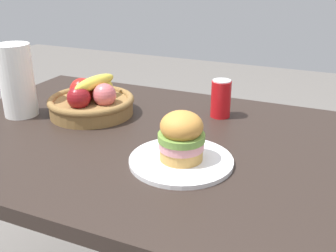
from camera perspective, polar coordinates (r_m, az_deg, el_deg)
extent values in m
cube|color=#2D231E|center=(1.17, -1.49, -2.65)|extent=(1.40, 0.90, 0.04)
cylinder|color=#2D231E|center=(1.92, -13.69, -5.15)|extent=(0.07, 0.07, 0.71)
cylinder|color=white|center=(1.02, 1.91, -5.04)|extent=(0.27, 0.27, 0.01)
cylinder|color=tan|center=(1.01, 1.93, -3.99)|extent=(0.11, 0.11, 0.03)
cylinder|color=pink|center=(1.00, 1.95, -2.66)|extent=(0.12, 0.12, 0.02)
cylinder|color=olive|center=(0.99, 1.96, -1.61)|extent=(0.12, 0.12, 0.02)
ellipsoid|color=gold|center=(0.98, 1.99, -0.02)|extent=(0.11, 0.11, 0.08)
cylinder|color=red|center=(1.31, 7.68, 3.90)|extent=(0.07, 0.07, 0.12)
cylinder|color=silver|center=(1.29, 7.82, 6.54)|extent=(0.06, 0.06, 0.00)
cylinder|color=olive|center=(1.36, -11.03, 2.72)|extent=(0.28, 0.28, 0.05)
torus|color=olive|center=(1.35, -11.10, 3.72)|extent=(0.29, 0.29, 0.02)
sphere|color=#D16066|center=(1.30, -9.20, 4.46)|extent=(0.08, 0.08, 0.08)
sphere|color=gold|center=(1.39, -9.55, 5.53)|extent=(0.08, 0.08, 0.08)
sphere|color=red|center=(1.36, -12.37, 5.08)|extent=(0.08, 0.08, 0.08)
sphere|color=maroon|center=(1.29, -12.83, 4.01)|extent=(0.08, 0.08, 0.08)
ellipsoid|color=yellow|center=(1.33, -10.57, 6.21)|extent=(0.08, 0.19, 0.05)
cylinder|color=white|center=(1.39, -21.08, 6.17)|extent=(0.11, 0.11, 0.24)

